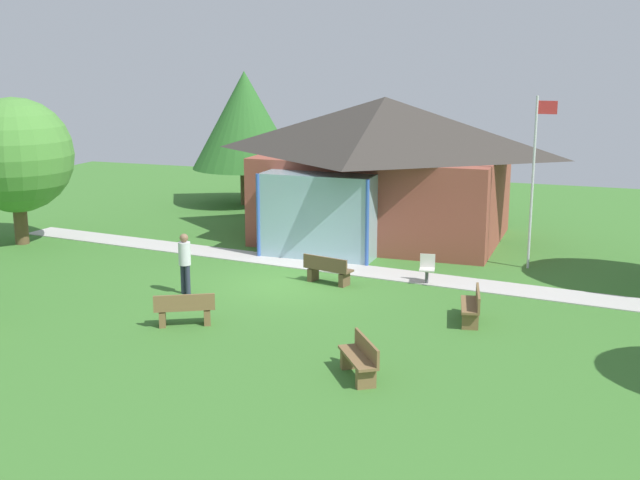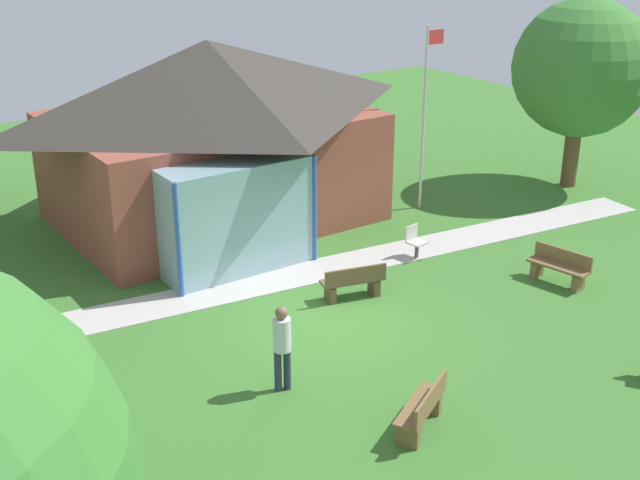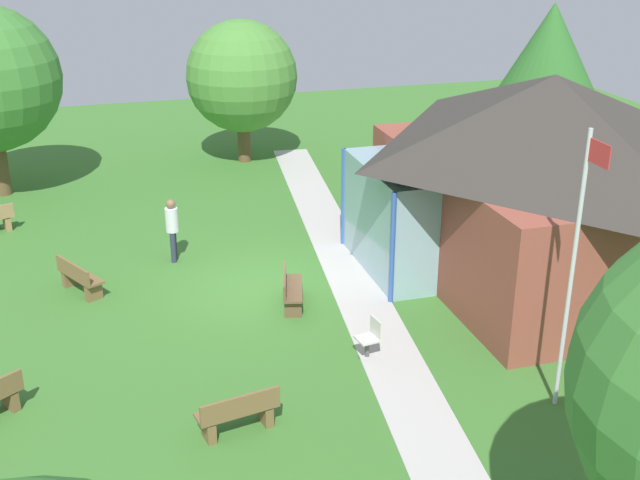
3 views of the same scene
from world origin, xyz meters
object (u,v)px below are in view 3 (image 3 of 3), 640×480
at_px(bench_mid_right, 238,413).
at_px(visitor_strolling_lawn, 172,225).
at_px(flagpole, 575,262).
at_px(bench_front_center, 79,278).
at_px(tree_behind_pavilion_left, 549,66).
at_px(pavilion, 539,173).
at_px(patio_chair_lawn_spare, 370,339).
at_px(tree_west_hedge, 242,76).
at_px(bench_rear_near_path, 291,290).

distance_m(bench_mid_right, visitor_strolling_lawn, 8.03).
bearing_deg(flagpole, bench_front_center, -131.06).
distance_m(visitor_strolling_lawn, tree_behind_pavilion_left, 14.37).
relative_size(bench_mid_right, bench_front_center, 1.02).
xyz_separation_m(pavilion, visitor_strolling_lawn, (-3.25, -8.77, -1.65)).
relative_size(flagpole, bench_mid_right, 3.46).
height_order(flagpole, bench_mid_right, flagpole).
xyz_separation_m(flagpole, patio_chair_lawn_spare, (-2.66, -2.82, -2.56)).
bearing_deg(pavilion, tree_west_hedge, -156.41).
xyz_separation_m(bench_front_center, visitor_strolling_lawn, (-1.32, 2.45, 0.62)).
height_order(visitor_strolling_lawn, tree_west_hedge, tree_west_hedge).
distance_m(flagpole, tree_west_hedge, 17.56).
height_order(pavilion, bench_mid_right, pavilion).
height_order(patio_chair_lawn_spare, visitor_strolling_lawn, visitor_strolling_lawn).
xyz_separation_m(patio_chair_lawn_spare, tree_behind_pavilion_left, (-10.45, 10.09, 3.34)).
xyz_separation_m(bench_rear_near_path, visitor_strolling_lawn, (-3.42, -2.35, 0.62)).
xyz_separation_m(bench_mid_right, visitor_strolling_lawn, (-8.00, -0.21, 0.62)).
xyz_separation_m(bench_mid_right, bench_rear_near_path, (-4.59, 2.14, 0.00)).
xyz_separation_m(bench_mid_right, tree_west_hedge, (-16.55, 3.41, 2.75)).
height_order(flagpole, patio_chair_lawn_spare, flagpole).
height_order(bench_rear_near_path, tree_behind_pavilion_left, tree_behind_pavilion_left).
relative_size(bench_front_center, tree_behind_pavilion_left, 0.26).
bearing_deg(tree_behind_pavilion_left, visitor_strolling_lawn, -72.33).
relative_size(bench_rear_near_path, patio_chair_lawn_spare, 1.82).
height_order(bench_front_center, tree_west_hedge, tree_west_hedge).
distance_m(flagpole, bench_rear_near_path, 7.11).
bearing_deg(pavilion, visitor_strolling_lawn, -110.34).
bearing_deg(flagpole, bench_rear_near_path, -144.73).
bearing_deg(visitor_strolling_lawn, pavilion, 85.63).
height_order(bench_mid_right, tree_behind_pavilion_left, tree_behind_pavilion_left).
bearing_deg(flagpole, patio_chair_lawn_spare, -133.40).
bearing_deg(bench_front_center, tree_behind_pavilion_left, 80.83).
relative_size(flagpole, visitor_strolling_lawn, 3.09).
xyz_separation_m(pavilion, flagpole, (5.58, -2.60, 0.31)).
bearing_deg(tree_behind_pavilion_left, tree_west_hedge, -113.45).
xyz_separation_m(bench_mid_right, patio_chair_lawn_spare, (-1.84, 3.15, 0.01)).
bearing_deg(bench_front_center, pavilion, 51.64).
height_order(bench_front_center, visitor_strolling_lawn, visitor_strolling_lawn).
height_order(patio_chair_lawn_spare, tree_behind_pavilion_left, tree_behind_pavilion_left).
relative_size(bench_front_center, bench_rear_near_path, 0.98).
xyz_separation_m(bench_mid_right, tree_behind_pavilion_left, (-12.28, 13.24, 3.35)).
bearing_deg(tree_west_hedge, visitor_strolling_lawn, -22.94).
height_order(bench_mid_right, bench_front_center, same).
height_order(pavilion, tree_west_hedge, tree_west_hedge).
bearing_deg(patio_chair_lawn_spare, bench_mid_right, 111.17).
distance_m(bench_rear_near_path, tree_west_hedge, 12.34).
distance_m(pavilion, flagpole, 6.16).
relative_size(bench_front_center, tree_west_hedge, 0.30).
xyz_separation_m(pavilion, bench_rear_near_path, (0.17, -6.42, -2.27)).
xyz_separation_m(flagpole, bench_front_center, (-7.51, -8.62, -2.58)).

